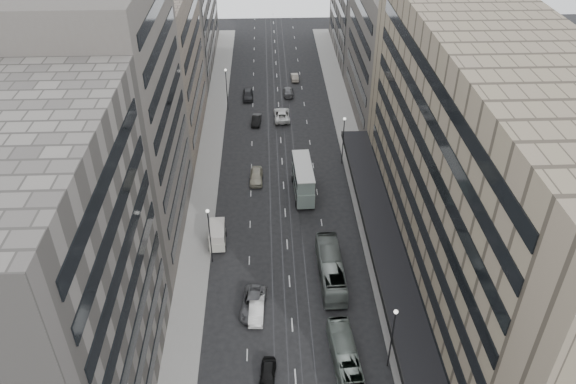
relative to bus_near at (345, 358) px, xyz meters
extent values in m
plane|color=black|center=(-5.21, 4.96, -1.37)|extent=(220.00, 220.00, 0.00)
cube|color=gray|center=(6.79, 42.46, -1.30)|extent=(4.00, 125.00, 0.15)
cube|color=gray|center=(-17.21, 42.46, -1.30)|extent=(4.00, 125.00, 0.15)
cube|color=#7C6E5B|center=(16.29, 12.96, 13.63)|extent=(15.00, 60.00, 30.00)
cube|color=black|center=(6.79, 12.96, 2.63)|extent=(4.40, 60.00, 0.50)
cube|color=#524C47|center=(16.29, 56.96, 10.63)|extent=(15.00, 28.00, 24.00)
cube|color=slate|center=(-26.71, -3.04, 13.63)|extent=(15.00, 28.00, 30.00)
cube|color=#524C47|center=(-26.71, 23.96, 15.63)|extent=(15.00, 26.00, 34.00)
cube|color=#6C5F54|center=(-26.71, 50.96, 11.13)|extent=(15.00, 28.00, 25.00)
cube|color=slate|center=(-26.71, 83.96, 12.63)|extent=(15.00, 38.00, 28.00)
cylinder|color=#262628|center=(4.49, -0.04, 2.63)|extent=(0.16, 0.16, 8.00)
sphere|color=silver|center=(4.49, -0.04, 6.73)|extent=(0.44, 0.44, 0.44)
cylinder|color=#262628|center=(4.49, 39.96, 2.63)|extent=(0.16, 0.16, 8.00)
sphere|color=silver|center=(4.49, 39.96, 6.73)|extent=(0.44, 0.44, 0.44)
cylinder|color=#262628|center=(-14.91, 16.96, 2.63)|extent=(0.16, 0.16, 8.00)
sphere|color=silver|center=(-14.91, 16.96, 6.73)|extent=(0.44, 0.44, 0.44)
cylinder|color=#262628|center=(-14.91, 59.96, 2.63)|extent=(0.16, 0.16, 8.00)
sphere|color=silver|center=(-14.91, 59.96, 6.73)|extent=(0.44, 0.44, 0.44)
imported|color=gray|center=(0.00, 0.00, 0.00)|extent=(2.97, 9.97, 2.74)
imported|color=gray|center=(-0.14, 13.33, 0.22)|extent=(2.85, 11.46, 3.18)
cube|color=gray|center=(-2.40, 31.58, 0.30)|extent=(2.88, 9.21, 2.33)
cube|color=gray|center=(-2.40, 31.58, 2.48)|extent=(2.81, 8.84, 2.03)
cube|color=silver|center=(-2.40, 31.58, 3.55)|extent=(2.88, 9.21, 0.12)
cylinder|color=black|center=(-3.54, 28.26, -0.86)|extent=(0.32, 1.02, 1.01)
cylinder|color=black|center=(-1.01, 28.35, -0.86)|extent=(0.32, 1.02, 1.01)
cylinder|color=black|center=(-3.79, 34.82, -0.86)|extent=(0.32, 1.02, 1.01)
cylinder|color=black|center=(-1.26, 34.91, -0.86)|extent=(0.32, 1.02, 1.01)
cube|color=beige|center=(-14.41, 20.48, -0.33)|extent=(2.14, 4.50, 1.37)
cube|color=beige|center=(-14.41, 20.48, 0.89)|extent=(2.10, 4.41, 1.07)
cylinder|color=black|center=(-15.36, 18.98, -1.02)|extent=(0.22, 0.72, 0.71)
cylinder|color=black|center=(-13.37, 19.05, -1.02)|extent=(0.22, 0.72, 0.71)
cylinder|color=black|center=(-15.46, 21.91, -1.02)|extent=(0.22, 0.72, 0.71)
cylinder|color=black|center=(-13.47, 21.98, -1.02)|extent=(0.22, 0.72, 0.71)
imported|color=black|center=(-8.03, -1.01, -0.69)|extent=(1.94, 4.10, 1.36)
imported|color=silver|center=(-9.21, 7.66, -0.58)|extent=(1.92, 4.87, 1.58)
imported|color=#525355|center=(-9.58, 8.58, -0.56)|extent=(3.34, 6.10, 1.62)
imported|color=#ACA68E|center=(-9.38, 35.36, -0.52)|extent=(2.16, 5.04, 1.70)
imported|color=black|center=(-9.46, 54.25, -0.65)|extent=(1.93, 4.49, 1.44)
imported|color=white|center=(-4.74, 55.91, -0.52)|extent=(2.88, 6.16, 1.71)
imported|color=slate|center=(-3.14, 66.26, -0.67)|extent=(2.00, 4.84, 1.40)
imported|color=#232325|center=(-11.18, 64.82, -0.52)|extent=(2.11, 5.05, 1.71)
imported|color=#A39787|center=(-1.49, 73.44, -0.69)|extent=(1.56, 4.15, 1.35)
camera|label=1|loc=(-7.46, -37.22, 47.13)|focal=35.00mm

